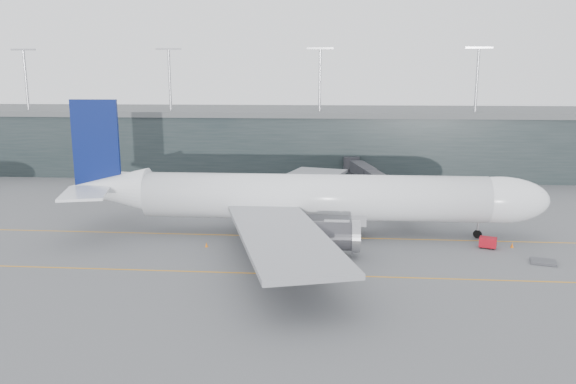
{
  "coord_description": "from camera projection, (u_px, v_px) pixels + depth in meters",
  "views": [
    {
      "loc": [
        8.64,
        -82.48,
        22.68
      ],
      "look_at": [
        2.06,
        -4.0,
        6.61
      ],
      "focal_mm": 35.0,
      "sensor_mm": 36.0,
      "label": 1
    }
  ],
  "objects": [
    {
      "name": "taxiline_a",
      "position": [
        274.0,
        236.0,
        81.86
      ],
      "size": [
        160.0,
        0.25,
        0.02
      ],
      "primitive_type": "cube",
      "color": "orange",
      "rests_on": "ground"
    },
    {
      "name": "baggage_dolly",
      "position": [
        543.0,
        262.0,
        69.92
      ],
      "size": [
        3.54,
        3.12,
        0.3
      ],
      "primitive_type": "cube",
      "rotation": [
        0.0,
        0.0,
        -0.27
      ],
      "color": "#3C3D42",
      "rests_on": "ground"
    },
    {
      "name": "cone_tail",
      "position": [
        206.0,
        245.0,
        76.55
      ],
      "size": [
        0.4,
        0.4,
        0.64
      ],
      "primitive_type": "cone",
      "color": "orange",
      "rests_on": "ground"
    },
    {
      "name": "uld_c",
      "position": [
        276.0,
        206.0,
        96.18
      ],
      "size": [
        2.29,
        1.88,
        2.0
      ],
      "rotation": [
        0.0,
        0.0,
        -0.06
      ],
      "color": "#38383D",
      "rests_on": "ground"
    },
    {
      "name": "uld_b",
      "position": [
        275.0,
        205.0,
        97.16
      ],
      "size": [
        2.4,
        2.02,
        2.01
      ],
      "rotation": [
        0.0,
        0.0,
        -0.12
      ],
      "color": "#38383D",
      "rests_on": "ground"
    },
    {
      "name": "gse_cart",
      "position": [
        488.0,
        242.0,
        75.91
      ],
      "size": [
        2.54,
        2.06,
        1.5
      ],
      "rotation": [
        0.0,
        0.0,
        -0.35
      ],
      "color": "#9E0B17",
      "rests_on": "ground"
    },
    {
      "name": "cone_nose",
      "position": [
        512.0,
        245.0,
        76.25
      ],
      "size": [
        0.45,
        0.45,
        0.71
      ],
      "primitive_type": "cone",
      "color": "orange",
      "rests_on": "ground"
    },
    {
      "name": "cone_wing_stbd",
      "position": [
        335.0,
        274.0,
        65.08
      ],
      "size": [
        0.45,
        0.45,
        0.72
      ],
      "primitive_type": "cone",
      "color": "#CE640B",
      "rests_on": "ground"
    },
    {
      "name": "terminal",
      "position": [
        300.0,
        139.0,
        140.88
      ],
      "size": [
        240.0,
        36.0,
        29.0
      ],
      "color": "#1D2728",
      "rests_on": "ground"
    },
    {
      "name": "taxiline_lead_main",
      "position": [
        314.0,
        201.0,
        104.89
      ],
      "size": [
        0.25,
        60.0,
        0.02
      ],
      "primitive_type": "cube",
      "color": "orange",
      "rests_on": "ground"
    },
    {
      "name": "main_aircraft",
      "position": [
        311.0,
        198.0,
        81.56
      ],
      "size": [
        69.75,
        65.79,
        19.62
      ],
      "rotation": [
        0.0,
        0.0,
        0.01
      ],
      "color": "white",
      "rests_on": "ground"
    },
    {
      "name": "taxiline_b",
      "position": [
        259.0,
        273.0,
        66.24
      ],
      "size": [
        160.0,
        0.25,
        0.02
      ],
      "primitive_type": "cube",
      "color": "orange",
      "rests_on": "ground"
    },
    {
      "name": "jet_bridge",
      "position": [
        382.0,
        179.0,
        103.99
      ],
      "size": [
        10.19,
        44.13,
        5.75
      ],
      "rotation": [
        0.0,
        0.0,
        0.2
      ],
      "color": "#29292E",
      "rests_on": "ground"
    },
    {
      "name": "ground",
      "position": [
        277.0,
        229.0,
        85.77
      ],
      "size": [
        320.0,
        320.0,
        0.0
      ],
      "primitive_type": "plane",
      "color": "#535357",
      "rests_on": "ground"
    },
    {
      "name": "cone_wing_port",
      "position": [
        334.0,
        210.0,
        96.66
      ],
      "size": [
        0.41,
        0.41,
        0.65
      ],
      "primitive_type": "cone",
      "color": "#CA5D0B",
      "rests_on": "ground"
    },
    {
      "name": "uld_a",
      "position": [
        258.0,
        206.0,
        96.34
      ],
      "size": [
        2.28,
        1.92,
        1.91
      ],
      "rotation": [
        0.0,
        0.0,
        -0.12
      ],
      "color": "#38383D",
      "rests_on": "ground"
    }
  ]
}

